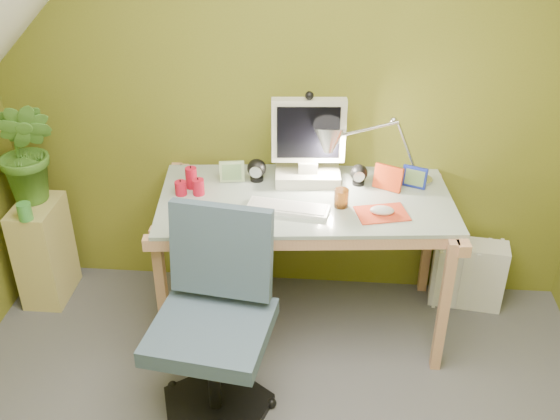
# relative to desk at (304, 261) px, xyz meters

# --- Properties ---
(wall_back) EXTENTS (3.20, 0.01, 2.40)m
(wall_back) POSITION_rel_desk_xyz_m (-0.11, 0.37, 0.80)
(wall_back) COLOR olive
(wall_back) RESTS_ON floor
(desk) EXTENTS (1.56, 0.89, 0.80)m
(desk) POSITION_rel_desk_xyz_m (0.00, 0.00, 0.00)
(desk) COLOR tan
(desk) RESTS_ON floor
(monitor) EXTENTS (0.43, 0.27, 0.57)m
(monitor) POSITION_rel_desk_xyz_m (0.00, 0.18, 0.68)
(monitor) COLOR beige
(monitor) RESTS_ON desk
(speaker_left) EXTENTS (0.11, 0.11, 0.12)m
(speaker_left) POSITION_rel_desk_xyz_m (-0.27, 0.16, 0.46)
(speaker_left) COLOR black
(speaker_left) RESTS_ON desk
(speaker_right) EXTENTS (0.11, 0.11, 0.11)m
(speaker_right) POSITION_rel_desk_xyz_m (0.27, 0.16, 0.45)
(speaker_right) COLOR black
(speaker_right) RESTS_ON desk
(keyboard) EXTENTS (0.42, 0.19, 0.02)m
(keyboard) POSITION_rel_desk_xyz_m (-0.08, -0.14, 0.41)
(keyboard) COLOR white
(keyboard) RESTS_ON desk
(mousepad) EXTENTS (0.28, 0.23, 0.01)m
(mousepad) POSITION_rel_desk_xyz_m (0.38, -0.14, 0.40)
(mousepad) COLOR red
(mousepad) RESTS_ON desk
(mouse) EXTENTS (0.13, 0.09, 0.04)m
(mouse) POSITION_rel_desk_xyz_m (0.38, -0.14, 0.42)
(mouse) COLOR silver
(mouse) RESTS_ON mousepad
(amber_tumbler) EXTENTS (0.08, 0.08, 0.09)m
(amber_tumbler) POSITION_rel_desk_xyz_m (0.18, -0.08, 0.45)
(amber_tumbler) COLOR brown
(amber_tumbler) RESTS_ON desk
(candle_cluster) EXTENTS (0.17, 0.15, 0.11)m
(candle_cluster) POSITION_rel_desk_xyz_m (-0.60, 0.01, 0.46)
(candle_cluster) COLOR red
(candle_cluster) RESTS_ON desk
(photo_frame_red) EXTENTS (0.15, 0.09, 0.13)m
(photo_frame_red) POSITION_rel_desk_xyz_m (0.42, 0.12, 0.46)
(photo_frame_red) COLOR red
(photo_frame_red) RESTS_ON desk
(photo_frame_blue) EXTENTS (0.13, 0.07, 0.11)m
(photo_frame_blue) POSITION_rel_desk_xyz_m (0.56, 0.16, 0.45)
(photo_frame_blue) COLOR navy
(photo_frame_blue) RESTS_ON desk
(photo_frame_green) EXTENTS (0.13, 0.04, 0.11)m
(photo_frame_green) POSITION_rel_desk_xyz_m (-0.40, 0.14, 0.46)
(photo_frame_green) COLOR #A4C386
(photo_frame_green) RESTS_ON desk
(desk_lamp) EXTENTS (0.52, 0.23, 0.55)m
(desk_lamp) POSITION_rel_desk_xyz_m (0.45, 0.18, 0.68)
(desk_lamp) COLOR silver
(desk_lamp) RESTS_ON desk
(side_ledge) EXTENTS (0.23, 0.35, 0.62)m
(side_ledge) POSITION_rel_desk_xyz_m (-1.51, 0.10, -0.09)
(side_ledge) COLOR #D3C06F
(side_ledge) RESTS_ON floor
(potted_plant) EXTENTS (0.39, 0.34, 0.61)m
(potted_plant) POSITION_rel_desk_xyz_m (-1.51, 0.15, 0.52)
(potted_plant) COLOR #427727
(potted_plant) RESTS_ON side_ledge
(green_cup) EXTENTS (0.09, 0.09, 0.10)m
(green_cup) POSITION_rel_desk_xyz_m (-1.49, -0.05, 0.27)
(green_cup) COLOR green
(green_cup) RESTS_ON side_ledge
(task_chair) EXTENTS (0.66, 0.66, 1.05)m
(task_chair) POSITION_rel_desk_xyz_m (-0.38, -0.72, 0.13)
(task_chair) COLOR #3E5265
(task_chair) RESTS_ON floor
(radiator) EXTENTS (0.42, 0.21, 0.41)m
(radiator) POSITION_rel_desk_xyz_m (0.94, 0.23, -0.20)
(radiator) COLOR white
(radiator) RESTS_ON floor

